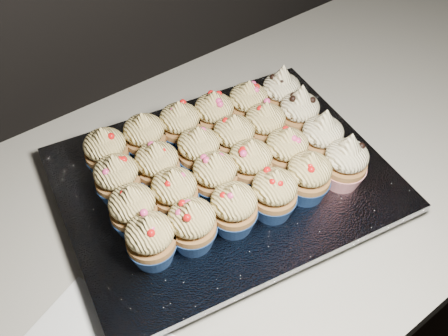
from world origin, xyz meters
The scene contains 28 objects.
cabinet centered at (0.00, 1.70, 0.43)m, with size 2.40×0.60×0.86m, color black.
worktop centered at (0.00, 1.70, 0.88)m, with size 2.44×0.64×0.04m, color beige.
baking_tray centered at (-0.02, 1.69, 0.91)m, with size 0.43×0.32×0.02m, color black.
foil_lining centered at (-0.02, 1.69, 0.93)m, with size 0.46×0.36×0.01m, color silver.
cupcake_0 centered at (-0.18, 1.64, 0.97)m, with size 0.06×0.06×0.08m.
cupcake_1 centered at (-0.12, 1.62, 0.97)m, with size 0.06×0.06×0.08m.
cupcake_2 centered at (-0.07, 1.61, 0.97)m, with size 0.06×0.06×0.08m.
cupcake_3 centered at (-0.01, 1.60, 0.97)m, with size 0.06×0.06×0.08m.
cupcake_4 centered at (0.05, 1.60, 0.97)m, with size 0.06×0.06×0.08m.
cupcake_5 centered at (0.11, 1.58, 0.97)m, with size 0.06×0.06×0.10m.
cupcake_6 centered at (-0.17, 1.69, 0.97)m, with size 0.06×0.06×0.08m.
cupcake_7 centered at (-0.11, 1.68, 0.97)m, with size 0.06×0.06×0.08m.
cupcake_8 centered at (-0.05, 1.67, 0.97)m, with size 0.06×0.06×0.08m.
cupcake_9 centered at (0.00, 1.66, 0.97)m, with size 0.06×0.06×0.08m.
cupcake_10 centered at (0.06, 1.65, 0.97)m, with size 0.06×0.06×0.08m.
cupcake_11 centered at (0.11, 1.64, 0.97)m, with size 0.06×0.06×0.10m.
cupcake_12 centered at (-0.16, 1.75, 0.97)m, with size 0.06×0.06×0.08m.
cupcake_13 centered at (-0.11, 1.74, 0.97)m, with size 0.06×0.06×0.08m.
cupcake_14 centered at (-0.04, 1.73, 0.97)m, with size 0.06×0.06×0.08m.
cupcake_15 centered at (0.01, 1.72, 0.97)m, with size 0.06×0.06×0.08m.
cupcake_16 centered at (0.07, 1.71, 0.97)m, with size 0.06×0.06×0.08m.
cupcake_17 centered at (0.12, 1.70, 0.97)m, with size 0.06×0.06×0.10m.
cupcake_18 centered at (-0.15, 1.80, 0.97)m, with size 0.06×0.06×0.08m.
cupcake_19 centered at (-0.09, 1.80, 0.97)m, with size 0.06×0.06×0.08m.
cupcake_20 centered at (-0.03, 1.79, 0.97)m, with size 0.06×0.06×0.08m.
cupcake_21 centered at (0.02, 1.77, 0.97)m, with size 0.06×0.06×0.08m.
cupcake_22 centered at (0.08, 1.76, 0.97)m, with size 0.06×0.06×0.08m.
cupcake_23 centered at (0.14, 1.75, 0.97)m, with size 0.06×0.06×0.10m.
Camera 1 is at (-0.32, 1.30, 1.48)m, focal length 40.00 mm.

